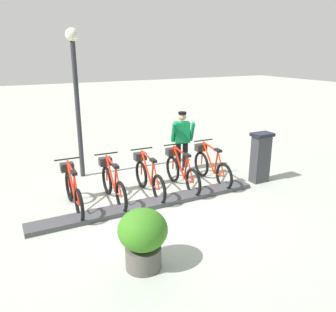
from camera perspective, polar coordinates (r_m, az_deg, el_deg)
ground_plane at (r=7.52m, az=-2.92°, el=-8.29°), size 60.00×60.00×0.00m
dock_rail_base at (r=7.50m, az=-2.93°, el=-7.94°), size 0.44×5.14×0.10m
payment_kiosk at (r=8.94m, az=15.13°, el=-0.11°), size 0.36×0.52×1.28m
bike_docked_0 at (r=8.77m, az=7.12°, el=-1.59°), size 1.72×0.54×1.02m
bike_docked_1 at (r=8.33m, az=2.17°, el=-2.48°), size 1.72×0.54×1.02m
bike_docked_2 at (r=7.97m, az=-3.29°, el=-3.44°), size 1.72×0.54×1.02m
bike_docked_3 at (r=7.68m, az=-9.22°, el=-4.45°), size 1.72×0.54×1.02m
bike_docked_4 at (r=7.49m, az=-15.55°, el=-5.47°), size 1.72×0.54×1.02m
worker_near_rack at (r=9.37m, az=2.34°, el=2.81°), size 0.57×0.69×1.66m
lamp_post at (r=8.97m, az=-15.12°, el=11.77°), size 0.32×0.32×3.75m
planter_bush at (r=5.33m, az=-4.20°, el=-13.17°), size 0.76×0.76×0.97m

